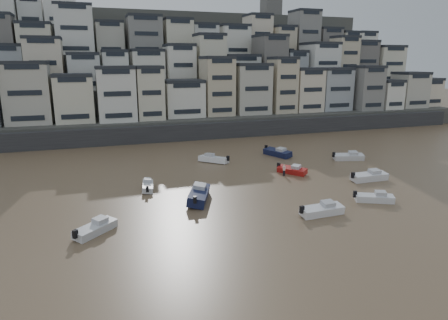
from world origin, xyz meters
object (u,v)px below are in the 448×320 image
object	(u,v)px
boat_b	(375,196)
boat_h	(214,158)
boat_f	(148,185)
person_pink	(284,170)
boat_a	(322,209)
boat_d	(369,175)
boat_e	(292,169)
boat_g	(349,156)
boat_j	(95,227)
boat_i	(277,151)
boat_c	(199,193)

from	to	relation	value
boat_b	boat_h	distance (m)	27.81
boat_b	boat_h	world-z (taller)	boat_h
boat_f	person_pink	bearing A→B (deg)	-80.86
boat_a	person_pink	size ratio (longest dim) A/B	3.13
person_pink	boat_b	bearing A→B (deg)	-69.23
boat_d	boat_f	xyz separation A→B (m)	(-30.52, 5.98, -0.17)
boat_d	boat_e	xyz separation A→B (m)	(-8.71, 6.76, -0.13)
boat_a	person_pink	xyz separation A→B (m)	(3.19, 15.38, 0.13)
boat_d	person_pink	distance (m)	12.05
boat_a	boat_b	bearing A→B (deg)	9.23
boat_d	boat_e	world-z (taller)	boat_d
boat_g	boat_j	size ratio (longest dim) A/B	1.08
boat_a	boat_i	bearing A→B (deg)	71.56
boat_c	person_pink	bearing A→B (deg)	-44.00
boat_c	person_pink	distance (m)	16.20
boat_d	person_pink	bearing A→B (deg)	149.80
boat_d	boat_i	xyz separation A→B (m)	(-5.69, 17.89, 0.03)
boat_h	boat_d	bearing A→B (deg)	-179.98
boat_f	boat_h	world-z (taller)	boat_h
boat_i	boat_g	bearing A→B (deg)	36.28
boat_d	boat_i	world-z (taller)	boat_i
boat_b	boat_g	xyz separation A→B (m)	(9.71, 18.72, 0.09)
boat_a	boat_e	xyz separation A→B (m)	(4.85, 16.00, -0.07)
boat_c	boat_f	bearing A→B (deg)	62.36
boat_h	boat_j	size ratio (longest dim) A/B	1.09
boat_i	person_pink	size ratio (longest dim) A/B	3.51
boat_h	boat_b	bearing A→B (deg)	161.09
boat_f	boat_g	distance (m)	35.42
boat_a	boat_c	bearing A→B (deg)	140.39
boat_j	boat_h	bearing A→B (deg)	7.65
boat_e	person_pink	distance (m)	1.78
boat_g	boat_i	size ratio (longest dim) A/B	0.91
boat_d	boat_b	bearing A→B (deg)	-124.11
boat_c	boat_e	size ratio (longest dim) A/B	1.44
boat_h	boat_j	distance (m)	30.57
boat_a	boat_j	world-z (taller)	boat_a
boat_a	boat_b	distance (m)	8.55
boat_d	boat_f	world-z (taller)	boat_d
boat_d	boat_f	bearing A→B (deg)	169.34
boat_d	boat_g	size ratio (longest dim) A/B	1.06
person_pink	boat_h	bearing A→B (deg)	124.19
boat_b	boat_g	bearing A→B (deg)	89.36
boat_i	person_pink	bearing A→B (deg)	-42.15
boat_d	boat_g	world-z (taller)	boat_d
boat_f	boat_j	bearing A→B (deg)	159.38
boat_j	person_pink	distance (m)	29.78
boat_j	person_pink	bearing A→B (deg)	-17.92
boat_d	boat_g	distance (m)	12.06
boat_a	boat_h	bearing A→B (deg)	97.03
boat_d	boat_j	size ratio (longest dim) A/B	1.14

